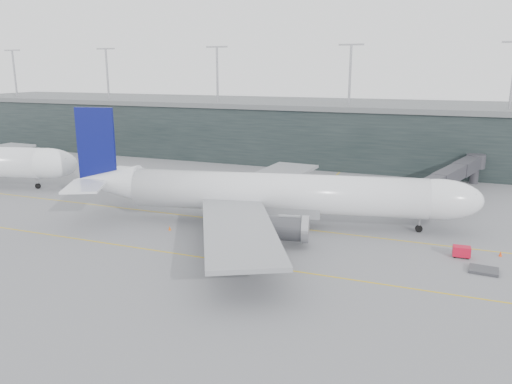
% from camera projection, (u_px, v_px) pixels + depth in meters
% --- Properties ---
extents(ground, '(320.00, 320.00, 0.00)m').
position_uv_depth(ground, '(259.00, 216.00, 82.50)').
color(ground, slate).
rests_on(ground, ground).
extents(taxiline_a, '(160.00, 0.25, 0.02)m').
position_uv_depth(taxiline_a, '(250.00, 223.00, 78.87)').
color(taxiline_a, gold).
rests_on(taxiline_a, ground).
extents(taxiline_b, '(160.00, 0.25, 0.02)m').
position_uv_depth(taxiline_b, '(204.00, 258.00, 64.39)').
color(taxiline_b, gold).
rests_on(taxiline_b, ground).
extents(taxiline_lead_main, '(0.25, 60.00, 0.02)m').
position_uv_depth(taxiline_lead_main, '(318.00, 192.00, 98.84)').
color(taxiline_lead_main, gold).
rests_on(taxiline_lead_main, ground).
extents(taxiline_lead_adj, '(0.25, 60.00, 0.02)m').
position_uv_depth(taxiline_lead_adj, '(12.00, 164.00, 126.88)').
color(taxiline_lead_adj, gold).
rests_on(taxiline_lead_adj, ground).
extents(terminal, '(240.00, 36.00, 29.00)m').
position_uv_depth(terminal, '(336.00, 131.00, 133.15)').
color(terminal, black).
rests_on(terminal, ground).
extents(main_aircraft, '(63.25, 58.57, 17.83)m').
position_uv_depth(main_aircraft, '(274.00, 194.00, 76.80)').
color(main_aircraft, silver).
rests_on(main_aircraft, ground).
extents(jet_bridge, '(14.19, 42.82, 6.26)m').
position_uv_depth(jet_bridge, '(443.00, 174.00, 92.86)').
color(jet_bridge, '#313036').
rests_on(jet_bridge, ground).
extents(gse_cart, '(2.23, 1.49, 1.47)m').
position_uv_depth(gse_cart, '(462.00, 251.00, 64.35)').
color(gse_cart, red).
rests_on(gse_cart, ground).
extents(baggage_dolly, '(3.51, 2.91, 0.33)m').
position_uv_depth(baggage_dolly, '(484.00, 270.00, 59.92)').
color(baggage_dolly, '#333438').
rests_on(baggage_dolly, ground).
extents(uld_a, '(2.28, 2.06, 1.71)m').
position_uv_depth(uld_a, '(256.00, 195.00, 92.46)').
color(uld_a, '#3C3D42').
rests_on(uld_a, ground).
extents(uld_b, '(1.91, 1.56, 1.69)m').
position_uv_depth(uld_b, '(267.00, 194.00, 93.74)').
color(uld_b, '#3C3D42').
rests_on(uld_b, ground).
extents(uld_c, '(2.18, 1.77, 1.93)m').
position_uv_depth(uld_c, '(276.00, 196.00, 91.21)').
color(uld_c, '#3C3D42').
rests_on(uld_c, ground).
extents(cone_nose, '(0.44, 0.44, 0.71)m').
position_uv_depth(cone_nose, '(501.00, 254.00, 64.79)').
color(cone_nose, '#EA3F0D').
rests_on(cone_nose, ground).
extents(cone_wing_stbd, '(0.48, 0.48, 0.76)m').
position_uv_depth(cone_wing_stbd, '(280.00, 262.00, 61.99)').
color(cone_wing_stbd, orange).
rests_on(cone_wing_stbd, ground).
extents(cone_wing_port, '(0.39, 0.39, 0.62)m').
position_uv_depth(cone_wing_port, '(328.00, 206.00, 87.46)').
color(cone_wing_port, orange).
rests_on(cone_wing_port, ground).
extents(cone_tail, '(0.43, 0.43, 0.68)m').
position_uv_depth(cone_tail, '(170.00, 228.00, 75.23)').
color(cone_tail, '#D7550B').
rests_on(cone_tail, ground).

